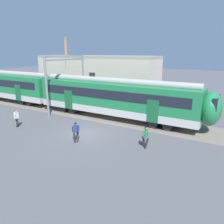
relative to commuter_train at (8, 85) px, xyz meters
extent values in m
plane|color=#515156|center=(18.35, -5.61, -2.25)|extent=(160.00, 160.00, 0.00)
cube|color=slate|center=(6.81, 0.01, -2.25)|extent=(80.00, 4.40, 0.01)
cube|color=#B7B7B2|center=(17.81, 0.01, -1.20)|extent=(18.00, 3.06, 0.70)
cube|color=#1E7542|center=(17.81, 0.01, 0.35)|extent=(18.00, 3.00, 2.40)
cube|color=black|center=(17.81, -1.51, 0.55)|extent=(16.56, 0.03, 0.90)
cube|color=#165731|center=(22.76, -1.51, -0.50)|extent=(1.10, 0.04, 2.10)
cube|color=#165731|center=(12.86, -1.51, -0.50)|extent=(1.10, 0.04, 2.10)
cylinder|color=#9C9C97|center=(17.81, 0.01, 1.73)|extent=(17.64, 0.70, 0.70)
cube|color=black|center=(15.11, 0.01, 2.28)|extent=(0.70, 0.12, 0.40)
cylinder|color=black|center=(24.09, 0.01, -1.80)|extent=(0.90, 2.40, 0.90)
cylinder|color=black|center=(22.69, 0.01, -1.80)|extent=(0.90, 2.40, 0.90)
cylinder|color=black|center=(12.93, 0.01, -1.80)|extent=(0.90, 2.40, 0.90)
cylinder|color=black|center=(11.53, 0.01, -1.80)|extent=(0.90, 2.40, 0.90)
ellipsoid|color=#1E7542|center=(27.36, 0.01, 0.00)|extent=(1.80, 2.85, 2.95)
cube|color=black|center=(27.71, 0.01, 0.60)|extent=(0.40, 2.40, 1.00)
cube|color=#B7B7B2|center=(-0.79, 0.01, -1.20)|extent=(18.00, 3.06, 0.70)
cube|color=#1E7542|center=(-0.79, 0.01, 0.35)|extent=(18.00, 3.00, 2.40)
cube|color=#165731|center=(4.16, -1.51, -0.50)|extent=(1.10, 0.04, 2.10)
cylinder|color=#9C9C97|center=(-0.79, 0.01, 1.73)|extent=(17.64, 0.70, 0.70)
cylinder|color=black|center=(5.49, 0.01, -1.80)|extent=(0.90, 2.40, 0.90)
cylinder|color=black|center=(4.09, 0.01, -1.80)|extent=(0.90, 2.40, 0.90)
cylinder|color=#28282D|center=(11.57, -7.33, -1.82)|extent=(0.36, 0.16, 0.87)
cylinder|color=#28282D|center=(11.29, -7.16, -1.82)|extent=(0.36, 0.16, 0.87)
cube|color=silver|center=(11.43, -7.25, -1.11)|extent=(0.25, 0.37, 0.56)
cylinder|color=silver|center=(11.34, -7.03, -1.16)|extent=(0.25, 0.10, 0.52)
cylinder|color=silver|center=(11.51, -7.46, -1.16)|extent=(0.25, 0.10, 0.52)
sphere|color=tan|center=(11.45, -7.24, -0.72)|extent=(0.22, 0.22, 0.22)
sphere|color=black|center=(11.43, -7.25, -0.69)|extent=(0.20, 0.20, 0.20)
cylinder|color=#28282D|center=(18.66, -7.11, -1.82)|extent=(0.30, 0.38, 0.87)
cylinder|color=#28282D|center=(18.63, -7.44, -1.82)|extent=(0.30, 0.38, 0.87)
cube|color=navy|center=(18.64, -7.28, -1.11)|extent=(0.43, 0.38, 0.56)
cylinder|color=navy|center=(18.48, -7.45, -1.16)|extent=(0.19, 0.26, 0.52)
cylinder|color=navy|center=(18.80, -7.11, -1.16)|extent=(0.19, 0.26, 0.52)
sphere|color=tan|center=(18.63, -7.26, -0.72)|extent=(0.22, 0.22, 0.22)
sphere|color=black|center=(18.64, -7.28, -0.69)|extent=(0.20, 0.20, 0.20)
cube|color=navy|center=(18.72, -7.44, -1.09)|extent=(0.32, 0.27, 0.40)
cylinder|color=#28282D|center=(23.88, -5.63, -1.82)|extent=(0.36, 0.16, 0.87)
cylinder|color=#28282D|center=(23.61, -5.44, -1.82)|extent=(0.36, 0.16, 0.87)
cube|color=#2D7F47|center=(23.75, -5.54, -1.11)|extent=(0.25, 0.37, 0.56)
cylinder|color=#2D7F47|center=(23.68, -5.31, -1.16)|extent=(0.25, 0.10, 0.52)
cylinder|color=#2D7F47|center=(23.82, -5.76, -1.16)|extent=(0.25, 0.10, 0.52)
sphere|color=brown|center=(23.77, -5.54, -0.72)|extent=(0.22, 0.22, 0.22)
sphere|color=black|center=(23.75, -5.54, -0.69)|extent=(0.20, 0.20, 0.20)
cylinder|color=gray|center=(11.38, -3.19, 1.00)|extent=(0.24, 0.24, 6.50)
cylinder|color=gray|center=(11.38, 3.21, 1.00)|extent=(0.24, 0.24, 6.50)
cube|color=gray|center=(11.38, 0.01, 4.20)|extent=(0.20, 6.40, 0.16)
cube|color=gray|center=(11.38, 0.01, 3.80)|extent=(0.20, 6.40, 0.16)
cylinder|color=black|center=(11.38, 0.01, 3.20)|extent=(0.03, 0.03, 1.00)
cube|color=beige|center=(10.05, 7.99, 0.75)|extent=(19.13, 5.00, 6.00)
cube|color=#9F9686|center=(10.05, 7.99, 3.95)|extent=(19.13, 5.00, 0.40)
cylinder|color=#8C6656|center=(4.31, 7.99, 5.35)|extent=(0.50, 0.50, 3.20)
camera|label=1|loc=(29.21, -19.66, 4.62)|focal=35.00mm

